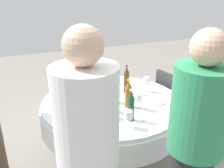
{
  "coord_description": "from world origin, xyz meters",
  "views": [
    {
      "loc": [
        0.85,
        2.07,
        1.82
      ],
      "look_at": [
        0.0,
        0.0,
        0.91
      ],
      "focal_mm": 39.89,
      "sensor_mm": 36.0,
      "label": 1
    }
  ],
  "objects_px": {
    "bottle_amber_rear": "(129,94)",
    "chair_front": "(173,100)",
    "wine_glass_front": "(128,115)",
    "wine_glass_mid": "(106,107)",
    "plate_near": "(76,99)",
    "bottle_dark_green_left": "(131,106)",
    "wine_glass_west": "(139,98)",
    "wine_glass_outer": "(112,91)",
    "plate_mid": "(71,118)",
    "person_inner": "(194,153)",
    "person_left": "(88,167)",
    "dining_table": "(112,113)",
    "bottle_green_west": "(101,80)",
    "plate_right": "(155,101)",
    "wine_glass_far": "(147,82)",
    "bottle_brown_inner": "(126,80)",
    "bottle_brown_far": "(110,98)"
  },
  "relations": [
    {
      "from": "plate_near",
      "to": "wine_glass_front",
      "type": "bearing_deg",
      "value": 111.7
    },
    {
      "from": "wine_glass_front",
      "to": "wine_glass_outer",
      "type": "xyz_separation_m",
      "value": [
        -0.05,
        -0.48,
        0.01
      ]
    },
    {
      "from": "wine_glass_front",
      "to": "person_inner",
      "type": "height_order",
      "value": "person_inner"
    },
    {
      "from": "bottle_green_west",
      "to": "plate_mid",
      "type": "relative_size",
      "value": 1.09
    },
    {
      "from": "wine_glass_front",
      "to": "dining_table",
      "type": "bearing_deg",
      "value": -97.83
    },
    {
      "from": "bottle_brown_inner",
      "to": "person_left",
      "type": "relative_size",
      "value": 0.19
    },
    {
      "from": "wine_glass_mid",
      "to": "dining_table",
      "type": "bearing_deg",
      "value": -121.19
    },
    {
      "from": "person_inner",
      "to": "chair_front",
      "type": "xyz_separation_m",
      "value": [
        -0.75,
        -1.23,
        -0.33
      ]
    },
    {
      "from": "bottle_green_west",
      "to": "wine_glass_outer",
      "type": "distance_m",
      "value": 0.33
    },
    {
      "from": "bottle_green_west",
      "to": "plate_right",
      "type": "xyz_separation_m",
      "value": [
        -0.39,
        0.48,
        -0.11
      ]
    },
    {
      "from": "bottle_brown_far",
      "to": "wine_glass_outer",
      "type": "relative_size",
      "value": 1.65
    },
    {
      "from": "bottle_green_west",
      "to": "chair_front",
      "type": "distance_m",
      "value": 0.94
    },
    {
      "from": "bottle_amber_rear",
      "to": "chair_front",
      "type": "xyz_separation_m",
      "value": [
        -0.77,
        -0.34,
        -0.35
      ]
    },
    {
      "from": "bottle_brown_far",
      "to": "plate_right",
      "type": "distance_m",
      "value": 0.5
    },
    {
      "from": "bottle_green_west",
      "to": "plate_near",
      "type": "height_order",
      "value": "bottle_green_west"
    },
    {
      "from": "bottle_brown_inner",
      "to": "person_left",
      "type": "xyz_separation_m",
      "value": [
        0.75,
        1.1,
        -0.02
      ]
    },
    {
      "from": "bottle_green_west",
      "to": "person_inner",
      "type": "bearing_deg",
      "value": 94.68
    },
    {
      "from": "bottle_green_west",
      "to": "person_left",
      "type": "distance_m",
      "value": 1.39
    },
    {
      "from": "bottle_dark_green_left",
      "to": "plate_right",
      "type": "relative_size",
      "value": 1.37
    },
    {
      "from": "bottle_brown_far",
      "to": "person_inner",
      "type": "height_order",
      "value": "person_inner"
    },
    {
      "from": "person_left",
      "to": "bottle_amber_rear",
      "type": "bearing_deg",
      "value": -99.45
    },
    {
      "from": "bottle_dark_green_left",
      "to": "wine_glass_mid",
      "type": "bearing_deg",
      "value": -33.28
    },
    {
      "from": "bottle_amber_rear",
      "to": "person_inner",
      "type": "bearing_deg",
      "value": 91.06
    },
    {
      "from": "plate_near",
      "to": "person_left",
      "type": "distance_m",
      "value": 1.15
    },
    {
      "from": "wine_glass_west",
      "to": "wine_glass_outer",
      "type": "height_order",
      "value": "wine_glass_outer"
    },
    {
      "from": "plate_near",
      "to": "person_left",
      "type": "bearing_deg",
      "value": 78.97
    },
    {
      "from": "bottle_dark_green_left",
      "to": "person_left",
      "type": "distance_m",
      "value": 0.8
    },
    {
      "from": "bottle_green_west",
      "to": "wine_glass_west",
      "type": "height_order",
      "value": "bottle_green_west"
    },
    {
      "from": "wine_glass_west",
      "to": "chair_front",
      "type": "height_order",
      "value": "wine_glass_west"
    },
    {
      "from": "bottle_brown_inner",
      "to": "plate_mid",
      "type": "bearing_deg",
      "value": 25.27
    },
    {
      "from": "bottle_brown_inner",
      "to": "wine_glass_mid",
      "type": "xyz_separation_m",
      "value": [
        0.39,
        0.4,
        -0.05
      ]
    },
    {
      "from": "bottle_brown_inner",
      "to": "wine_glass_outer",
      "type": "xyz_separation_m",
      "value": [
        0.22,
        0.14,
        -0.03
      ]
    },
    {
      "from": "wine_glass_west",
      "to": "plate_near",
      "type": "height_order",
      "value": "wine_glass_west"
    },
    {
      "from": "wine_glass_far",
      "to": "wine_glass_mid",
      "type": "distance_m",
      "value": 0.71
    },
    {
      "from": "person_inner",
      "to": "person_left",
      "type": "bearing_deg",
      "value": -13.52
    },
    {
      "from": "dining_table",
      "to": "wine_glass_mid",
      "type": "bearing_deg",
      "value": 58.81
    },
    {
      "from": "person_inner",
      "to": "chair_front",
      "type": "bearing_deg",
      "value": -126.92
    },
    {
      "from": "dining_table",
      "to": "plate_mid",
      "type": "height_order",
      "value": "plate_mid"
    },
    {
      "from": "bottle_green_west",
      "to": "wine_glass_west",
      "type": "xyz_separation_m",
      "value": [
        -0.16,
        0.56,
        -0.0
      ]
    },
    {
      "from": "bottle_amber_rear",
      "to": "wine_glass_far",
      "type": "height_order",
      "value": "bottle_amber_rear"
    },
    {
      "from": "bottle_amber_rear",
      "to": "plate_mid",
      "type": "height_order",
      "value": "bottle_amber_rear"
    },
    {
      "from": "wine_glass_mid",
      "to": "chair_front",
      "type": "height_order",
      "value": "wine_glass_mid"
    },
    {
      "from": "wine_glass_far",
      "to": "chair_front",
      "type": "bearing_deg",
      "value": -169.43
    },
    {
      "from": "wine_glass_west",
      "to": "chair_front",
      "type": "xyz_separation_m",
      "value": [
        -0.7,
        -0.41,
        -0.34
      ]
    },
    {
      "from": "bottle_brown_far",
      "to": "wine_glass_west",
      "type": "height_order",
      "value": "bottle_brown_far"
    },
    {
      "from": "plate_near",
      "to": "bottle_dark_green_left",
      "type": "bearing_deg",
      "value": 120.93
    },
    {
      "from": "plate_mid",
      "to": "person_left",
      "type": "xyz_separation_m",
      "value": [
        0.08,
        0.78,
        0.12
      ]
    },
    {
      "from": "wine_glass_front",
      "to": "wine_glass_mid",
      "type": "bearing_deg",
      "value": -63.05
    },
    {
      "from": "bottle_brown_inner",
      "to": "person_inner",
      "type": "bearing_deg",
      "value": 85.14
    },
    {
      "from": "wine_glass_mid",
      "to": "bottle_brown_far",
      "type": "bearing_deg",
      "value": -128.9
    }
  ]
}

